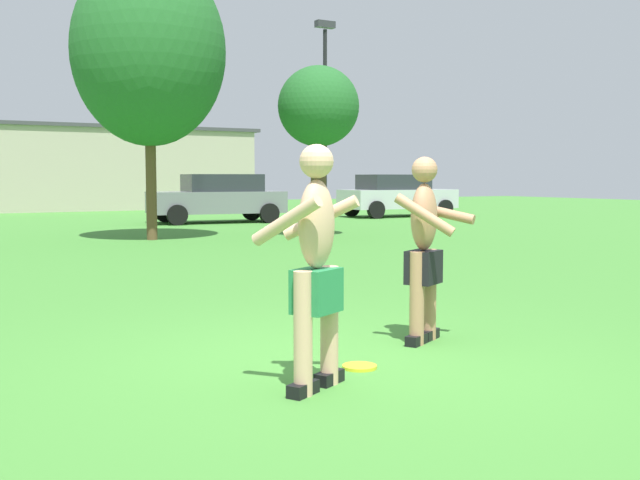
% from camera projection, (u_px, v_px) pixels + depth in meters
% --- Properties ---
extents(ground_plane, '(80.00, 80.00, 0.00)m').
position_uv_depth(ground_plane, '(337.00, 362.00, 6.20)').
color(ground_plane, '#428433').
extents(player_near, '(0.78, 0.72, 1.71)m').
position_uv_depth(player_near, '(316.00, 261.00, 5.32)').
color(player_near, black).
rests_on(player_near, ground_plane).
extents(player_in_black, '(0.78, 0.70, 1.67)m').
position_uv_depth(player_in_black, '(425.00, 246.00, 6.87)').
color(player_in_black, black).
rests_on(player_in_black, ground_plane).
extents(frisbee, '(0.27, 0.27, 0.03)m').
position_uv_depth(frisbee, '(360.00, 367.00, 5.99)').
color(frisbee, yellow).
rests_on(frisbee, ground_plane).
extents(car_gray_near_post, '(4.48, 2.43, 1.58)m').
position_uv_depth(car_gray_near_post, '(218.00, 197.00, 25.08)').
color(car_gray_near_post, slate).
rests_on(car_gray_near_post, ground_plane).
extents(car_silver_far_end, '(4.39, 2.20, 1.58)m').
position_uv_depth(car_silver_far_end, '(397.00, 195.00, 28.88)').
color(car_silver_far_end, silver).
rests_on(car_silver_far_end, ground_plane).
extents(lamp_post, '(0.60, 0.24, 6.12)m').
position_uv_depth(lamp_post, '(325.00, 103.00, 23.04)').
color(lamp_post, black).
rests_on(lamp_post, ground_plane).
extents(outbuilding_behind_lot, '(14.42, 5.61, 3.79)m').
position_uv_depth(outbuilding_behind_lot, '(95.00, 168.00, 35.87)').
color(outbuilding_behind_lot, '#B2A893').
rests_on(outbuilding_behind_lot, ground_plane).
extents(tree_left_field, '(2.01, 2.01, 4.23)m').
position_uv_depth(tree_left_field, '(318.00, 110.00, 19.00)').
color(tree_left_field, '#4C3823').
rests_on(tree_left_field, ground_plane).
extents(tree_right_field, '(3.58, 3.58, 6.64)m').
position_uv_depth(tree_right_field, '(149.00, 51.00, 17.91)').
color(tree_right_field, brown).
rests_on(tree_right_field, ground_plane).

